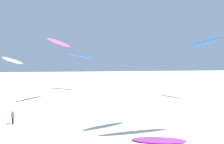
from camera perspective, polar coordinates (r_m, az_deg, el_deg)
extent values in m
ellipsoid|color=white|center=(53.62, -25.27, 2.83)|extent=(5.22, 2.92, 2.40)
ellipsoid|color=green|center=(53.62, -25.27, 2.86)|extent=(5.23, 2.29, 1.78)
cylinder|color=#4C4C51|center=(49.65, -25.67, -1.75)|extent=(1.41, 8.20, 7.79)
ellipsoid|color=blue|center=(57.93, -8.80, 4.34)|extent=(7.40, 6.56, 2.23)
ellipsoid|color=red|center=(57.93, -8.80, 4.37)|extent=(6.95, 5.89, 1.77)
cylinder|color=#4C4C51|center=(56.31, -8.42, -0.29)|extent=(0.64, 3.44, 9.05)
cylinder|color=#4C4C51|center=(20.46, -19.55, 10.58)|extent=(2.77, 8.17, 21.12)
ellipsoid|color=#EA5193|center=(42.90, -13.91, 7.58)|extent=(4.52, 7.55, 1.92)
ellipsoid|color=purple|center=(42.91, -13.91, 7.62)|extent=(4.20, 7.40, 1.29)
cylinder|color=#4C4C51|center=(40.92, -16.72, -0.17)|extent=(3.86, 4.24, 11.18)
ellipsoid|color=blue|center=(48.56, 23.97, 7.33)|extent=(3.94, 6.50, 1.92)
ellipsoid|color=red|center=(48.57, 23.97, 7.36)|extent=(3.45, 6.40, 1.55)
cylinder|color=#4C4C51|center=(45.81, 26.61, 0.22)|extent=(0.77, 7.01, 11.57)
ellipsoid|color=purple|center=(22.02, 12.51, -17.46)|extent=(5.47, 2.84, 0.25)
ellipsoid|color=#19B2B7|center=(22.01, 12.51, -17.41)|extent=(2.62, 1.90, 0.15)
cylinder|color=black|center=(29.32, -25.23, -11.82)|extent=(0.14, 0.14, 0.86)
cylinder|color=black|center=(29.45, -25.04, -11.75)|extent=(0.14, 0.14, 0.86)
cube|color=red|center=(29.21, -25.17, -10.43)|extent=(0.29, 0.35, 0.57)
cylinder|color=brown|center=(29.05, -25.41, -10.59)|extent=(0.09, 0.09, 0.56)
cylinder|color=brown|center=(29.38, -24.92, -10.42)|extent=(0.09, 0.09, 0.56)
sphere|color=brown|center=(29.11, -25.19, -9.62)|extent=(0.21, 0.21, 0.21)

